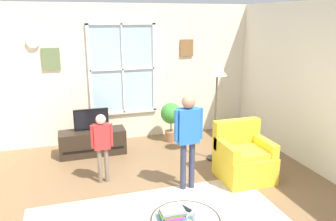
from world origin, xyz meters
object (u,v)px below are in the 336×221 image
person_blue_shirt (188,131)px  potted_plant_by_window (171,117)px  armchair (243,158)px  coffee_table (185,221)px  television (91,119)px  person_red_shirt (102,141)px  floor_lamp (217,79)px  book_stack (172,214)px  tv_stand (93,142)px  cup (197,215)px  remote_near_cup (186,208)px  remote_near_books (176,211)px

person_blue_shirt → potted_plant_by_window: 2.00m
armchair → coffee_table: bearing=-136.2°
person_blue_shirt → television: bearing=125.2°
person_red_shirt → person_blue_shirt: size_ratio=0.76×
armchair → floor_lamp: size_ratio=0.51×
person_red_shirt → potted_plant_by_window: bearing=42.2°
coffee_table → floor_lamp: 2.78m
potted_plant_by_window → book_stack: bearing=-107.6°
television → floor_lamp: 2.33m
person_red_shirt → potted_plant_by_window: person_red_shirt is taller
tv_stand → armchair: bearing=-37.6°
cup → person_blue_shirt: 1.52m
remote_near_cup → floor_lamp: 2.60m
remote_near_books → remote_near_cup: bearing=4.8°
coffee_table → remote_near_books: bearing=109.3°
cup → potted_plant_by_window: bearing=76.6°
television → cup: (0.78, -3.11, -0.18)m
person_red_shirt → coffee_table: bearing=-72.2°
book_stack → remote_near_cup: (0.19, 0.11, -0.04)m
book_stack → floor_lamp: 2.77m
television → person_red_shirt: (0.06, -1.15, 0.01)m
remote_near_cup → armchair: bearing=41.5°
person_red_shirt → book_stack: bearing=-75.2°
cup → person_red_shirt: bearing=110.1°
tv_stand → remote_near_cup: remote_near_cup is taller
television → cup: size_ratio=5.94×
book_stack → potted_plant_by_window: (1.03, 3.24, 0.02)m
armchair → remote_near_cup: bearing=-138.5°
television → person_blue_shirt: 2.10m
tv_stand → remote_near_books: remote_near_books is taller
remote_near_cup → tv_stand: bearing=104.2°
coffee_table → potted_plant_by_window: (0.90, 3.29, 0.10)m
cup → potted_plant_by_window: size_ratio=0.13×
television → coffee_table: (0.67, -3.06, -0.26)m
remote_near_books → book_stack: bearing=-123.5°
coffee_table → person_blue_shirt: (0.53, 1.35, 0.47)m
coffee_table → remote_near_cup: 0.18m
floor_lamp → television: bearing=156.9°
television → coffee_table: 3.14m
armchair → floor_lamp: bearing=98.9°
coffee_table → person_blue_shirt: size_ratio=0.52×
television → armchair: bearing=-37.5°
television → remote_near_cup: television is taller
coffee_table → potted_plant_by_window: size_ratio=0.92×
cup → floor_lamp: bearing=61.0°
person_red_shirt → tv_stand: bearing=92.8°
remote_near_cup → floor_lamp: floor_lamp is taller
potted_plant_by_window → cup: bearing=-103.4°
television → floor_lamp: size_ratio=0.35×
television → potted_plant_by_window: size_ratio=0.77×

